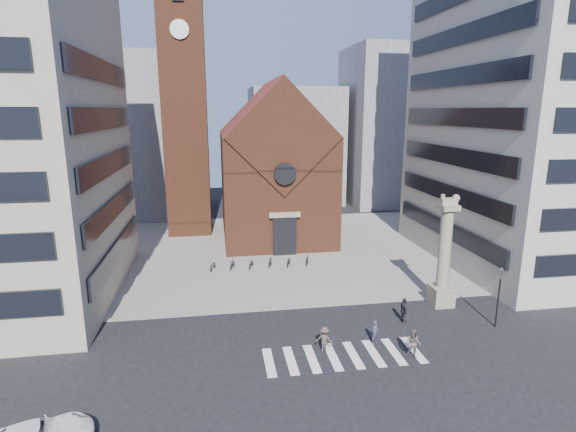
% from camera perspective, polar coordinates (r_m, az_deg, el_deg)
% --- Properties ---
extents(ground, '(120.00, 120.00, 0.00)m').
position_cam_1_polar(ground, '(31.28, 4.46, -14.61)').
color(ground, black).
rests_on(ground, ground).
extents(piazza, '(46.00, 30.00, 0.05)m').
position_cam_1_polar(piazza, '(48.56, -0.80, -4.19)').
color(piazza, gray).
rests_on(piazza, ground).
extents(zebra_crossing, '(10.20, 3.20, 0.01)m').
position_cam_1_polar(zebra_crossing, '(28.88, 7.03, -17.21)').
color(zebra_crossing, white).
rests_on(zebra_crossing, ground).
extents(church, '(12.00, 16.65, 18.00)m').
position_cam_1_polar(church, '(52.71, -1.79, 6.07)').
color(church, brown).
rests_on(church, ground).
extents(campanile, '(5.50, 5.50, 31.20)m').
position_cam_1_polar(campanile, '(54.93, -13.00, 14.14)').
color(campanile, brown).
rests_on(campanile, ground).
extents(building_right, '(18.00, 22.00, 32.00)m').
position_cam_1_polar(building_right, '(49.53, 30.03, 13.18)').
color(building_right, '#ABA69B').
rests_on(building_right, ground).
extents(bg_block_left, '(16.00, 14.00, 22.00)m').
position_cam_1_polar(bg_block_left, '(68.23, -20.68, 9.42)').
color(bg_block_left, gray).
rests_on(bg_block_left, ground).
extents(bg_block_mid, '(14.00, 12.00, 18.00)m').
position_cam_1_polar(bg_block_mid, '(73.16, 0.87, 8.90)').
color(bg_block_mid, gray).
rests_on(bg_block_mid, ground).
extents(bg_block_right, '(16.00, 14.00, 24.00)m').
position_cam_1_polar(bg_block_right, '(74.62, 13.72, 10.92)').
color(bg_block_right, gray).
rests_on(bg_block_right, ground).
extents(lion_column, '(1.63, 1.60, 8.68)m').
position_cam_1_polar(lion_column, '(35.97, 19.17, -5.54)').
color(lion_column, gray).
rests_on(lion_column, ground).
extents(traffic_light, '(0.13, 0.16, 4.30)m').
position_cam_1_polar(traffic_light, '(34.20, 25.17, -9.17)').
color(traffic_light, black).
rests_on(traffic_light, ground).
extents(pedestrian_0, '(0.68, 0.66, 1.58)m').
position_cam_1_polar(pedestrian_0, '(30.15, 11.01, -14.27)').
color(pedestrian_0, '#383348').
rests_on(pedestrian_0, ground).
extents(pedestrian_1, '(1.15, 1.12, 1.87)m').
position_cam_1_polar(pedestrian_1, '(29.03, 15.62, -15.35)').
color(pedestrian_1, '#60524C').
rests_on(pedestrian_1, ground).
extents(pedestrian_2, '(0.50, 1.08, 1.81)m').
position_cam_1_polar(pedestrian_2, '(33.26, 14.50, -11.51)').
color(pedestrian_2, black).
rests_on(pedestrian_2, ground).
extents(pedestrian_3, '(1.24, 1.01, 1.67)m').
position_cam_1_polar(pedestrian_3, '(28.81, 4.65, -15.34)').
color(pedestrian_3, '#483930').
rests_on(pedestrian_3, ground).
extents(scooter_0, '(1.02, 1.72, 0.85)m').
position_cam_1_polar(scooter_0, '(42.73, -9.53, -6.22)').
color(scooter_0, black).
rests_on(scooter_0, piazza).
extents(scooter_1, '(0.89, 1.64, 0.95)m').
position_cam_1_polar(scooter_1, '(42.72, -7.11, -6.07)').
color(scooter_1, black).
rests_on(scooter_1, piazza).
extents(scooter_2, '(1.02, 1.72, 0.85)m').
position_cam_1_polar(scooter_2, '(42.83, -4.69, -6.03)').
color(scooter_2, black).
rests_on(scooter_2, piazza).
extents(scooter_3, '(0.89, 1.64, 0.95)m').
position_cam_1_polar(scooter_3, '(42.97, -2.29, -5.86)').
color(scooter_3, black).
rests_on(scooter_3, piazza).
extents(scooter_4, '(1.02, 1.72, 0.85)m').
position_cam_1_polar(scooter_4, '(43.23, 0.09, -5.79)').
color(scooter_4, black).
rests_on(scooter_4, piazza).
extents(scooter_5, '(0.89, 1.64, 0.95)m').
position_cam_1_polar(scooter_5, '(43.52, 2.44, -5.61)').
color(scooter_5, black).
rests_on(scooter_5, piazza).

